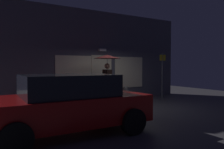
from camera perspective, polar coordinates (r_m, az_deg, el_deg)
ground_plane at (r=9.21m, az=3.82°, el=-8.28°), size 18.00×18.00×0.00m
building_facade at (r=11.08m, az=-3.08°, el=4.63°), size 9.40×0.48×4.34m
person_with_umbrella at (r=9.47m, az=-1.23°, el=2.09°), size 1.16×1.16×2.14m
parked_car at (r=5.68m, az=-11.09°, el=-7.21°), size 3.91×2.09×1.46m
street_sign_post at (r=11.81m, az=12.74°, el=0.49°), size 0.40×0.07×2.36m
sidewalk_bollard at (r=10.69m, az=3.56°, el=-5.01°), size 0.21×0.21×0.67m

